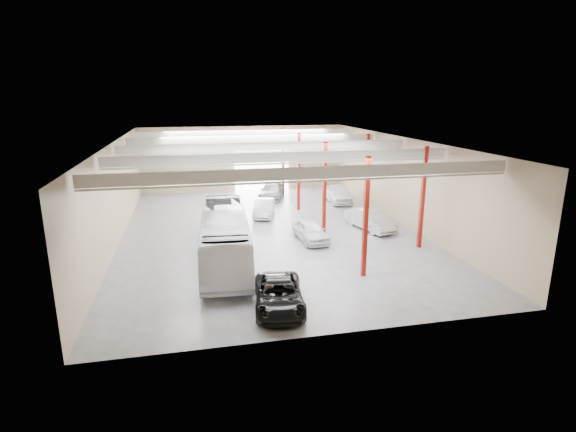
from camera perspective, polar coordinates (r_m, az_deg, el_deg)
name	(u,v)px	position (r m, az deg, el deg)	size (l,w,h in m)	color
depot_shell	(269,166)	(34.36, -2.40, 6.30)	(22.12, 32.12, 7.06)	#4F4E54
coach_bus	(225,237)	(28.35, -8.05, -2.62)	(2.80, 11.95, 3.33)	silver
black_sedan	(279,295)	(22.46, -1.15, -9.96)	(2.36, 5.11, 1.42)	black
car_row_a	(311,231)	(32.49, 2.88, -1.89)	(1.75, 4.35, 1.48)	silver
car_row_b	(264,208)	(39.12, -3.07, 1.04)	(1.56, 4.47, 1.47)	silver
car_row_c	(272,191)	(45.87, -2.08, 3.21)	(2.17, 5.33, 1.55)	slate
car_right_near	(370,219)	(35.74, 10.41, -0.43)	(1.71, 4.90, 1.62)	#B3B3B8
car_right_far	(338,194)	(44.44, 6.34, 2.82)	(1.99, 4.94, 1.68)	silver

